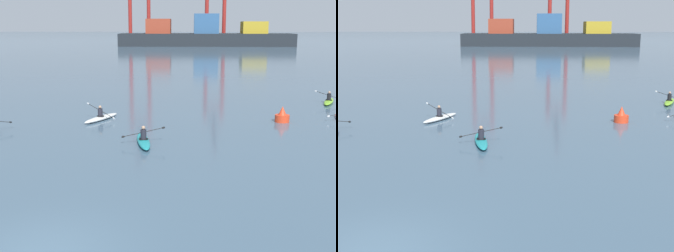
# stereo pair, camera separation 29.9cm
# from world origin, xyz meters

# --- Properties ---
(ground_plane) EXTENTS (800.00, 800.00, 0.00)m
(ground_plane) POSITION_xyz_m (0.00, 0.00, 0.00)
(ground_plane) COLOR #425B70
(container_barge) EXTENTS (49.87, 11.39, 9.09)m
(container_barge) POSITION_xyz_m (8.27, 121.87, 2.85)
(container_barge) COLOR #1E2328
(container_barge) RESTS_ON ground
(channel_buoy) EXTENTS (0.90, 0.90, 1.00)m
(channel_buoy) POSITION_xyz_m (9.71, 16.98, 0.36)
(channel_buoy) COLOR red
(channel_buoy) RESTS_ON ground
(kayak_teal) EXTENTS (2.22, 3.45, 0.95)m
(kayak_teal) POSITION_xyz_m (1.57, 11.31, 0.17)
(kayak_teal) COLOR teal
(kayak_teal) RESTS_ON ground
(kayak_lime) EXTENTS (2.07, 3.37, 0.96)m
(kayak_lime) POSITION_xyz_m (14.72, 24.12, 0.17)
(kayak_lime) COLOR #7ABC2D
(kayak_lime) RESTS_ON ground
(kayak_white) EXTENTS (1.99, 3.34, 1.08)m
(kayak_white) POSITION_xyz_m (-1.72, 17.00, 0.17)
(kayak_white) COLOR silver
(kayak_white) RESTS_ON ground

